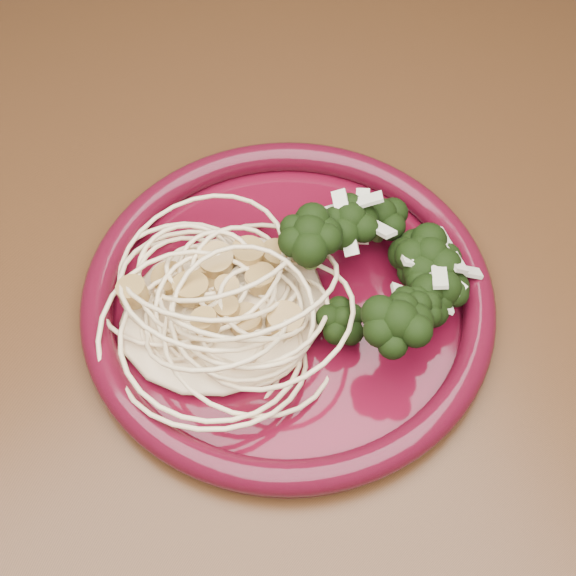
# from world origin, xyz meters

# --- Properties ---
(dining_table) EXTENTS (1.20, 0.80, 0.75)m
(dining_table) POSITION_xyz_m (0.00, 0.00, 0.65)
(dining_table) COLOR #472814
(dining_table) RESTS_ON ground
(dinner_plate) EXTENTS (0.30, 0.30, 0.02)m
(dinner_plate) POSITION_xyz_m (0.05, -0.08, 0.76)
(dinner_plate) COLOR #4B0817
(dinner_plate) RESTS_ON dining_table
(spaghetti_pile) EXTENTS (0.15, 0.14, 0.03)m
(spaghetti_pile) POSITION_xyz_m (0.01, -0.07, 0.77)
(spaghetti_pile) COLOR beige
(spaghetti_pile) RESTS_ON dinner_plate
(scallop_cluster) EXTENTS (0.13, 0.13, 0.04)m
(scallop_cluster) POSITION_xyz_m (0.01, -0.07, 0.80)
(scallop_cluster) COLOR tan
(scallop_cluster) RESTS_ON spaghetti_pile
(broccoli_pile) EXTENTS (0.10, 0.14, 0.04)m
(broccoli_pile) POSITION_xyz_m (0.10, -0.09, 0.78)
(broccoli_pile) COLOR black
(broccoli_pile) RESTS_ON dinner_plate
(onion_garnish) EXTENTS (0.07, 0.09, 0.05)m
(onion_garnish) POSITION_xyz_m (0.10, -0.09, 0.80)
(onion_garnish) COLOR beige
(onion_garnish) RESTS_ON broccoli_pile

